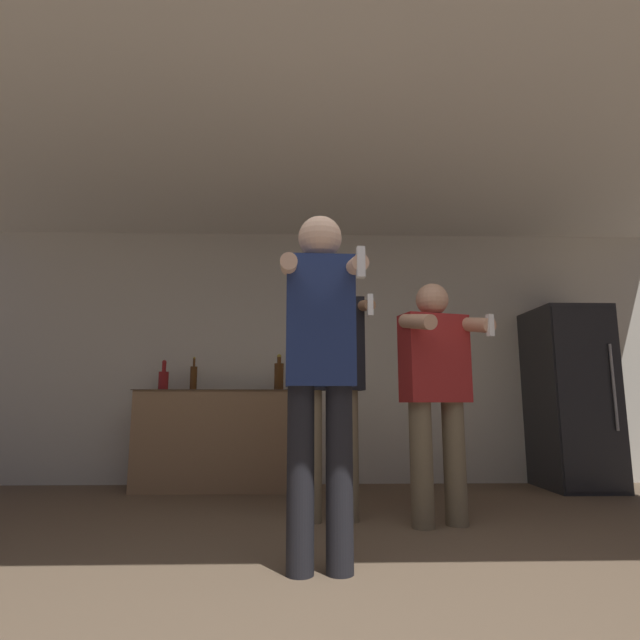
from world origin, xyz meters
TOP-DOWN VIEW (x-y plane):
  - wall_back at (0.00, 3.42)m, footprint 7.00×0.06m
  - ceiling_slab at (0.00, 1.70)m, footprint 7.00×3.91m
  - refrigerator at (2.29, 3.03)m, footprint 0.61×0.75m
  - counter at (-1.06, 3.12)m, footprint 1.43×0.57m
  - bottle_dark_rum at (-1.29, 3.13)m, footprint 0.07×0.07m
  - bottle_short_whiskey at (-0.48, 3.13)m, footprint 0.09×0.09m
  - bottle_red_label at (-1.57, 3.13)m, footprint 0.09×0.09m
  - person_woman_foreground at (-0.15, 0.77)m, footprint 0.41×0.45m
  - person_man_side at (0.66, 1.66)m, footprint 0.60×0.56m
  - person_spectator_back at (-0.04, 1.81)m, footprint 0.53×0.50m

SIDE VIEW (x-z plane):
  - counter at x=-1.06m, z-range 0.00..0.90m
  - refrigerator at x=2.29m, z-range 0.00..1.68m
  - person_man_side at x=0.66m, z-range 0.11..1.71m
  - person_woman_foreground at x=-0.15m, z-range 0.13..1.87m
  - bottle_red_label at x=-1.57m, z-range 0.87..1.15m
  - bottle_dark_rum at x=-1.29m, z-range 0.87..1.18m
  - person_spectator_back at x=-0.04m, z-range 0.17..1.91m
  - bottle_short_whiskey at x=-0.48m, z-range 0.87..1.22m
  - wall_back at x=0.00m, z-range 0.00..2.55m
  - ceiling_slab at x=0.00m, z-range 2.55..2.60m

